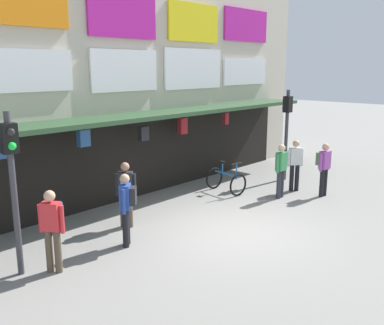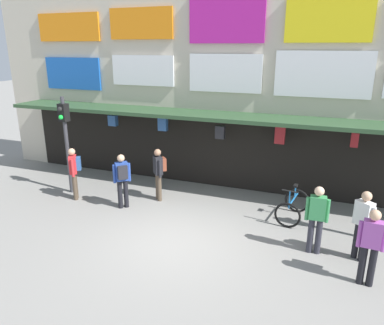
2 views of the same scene
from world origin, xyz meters
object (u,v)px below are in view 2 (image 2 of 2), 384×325
Objects in this scene: traffic_light_near at (65,130)px; pedestrian_in_red at (159,170)px; pedestrian_in_yellow at (122,177)px; bicycle_parked at (292,207)px; pedestrian_in_blue at (74,170)px; pedestrian_in_purple at (363,222)px; pedestrian_in_white at (317,216)px; pedestrian_in_black at (371,241)px.

traffic_light_near reaches higher than pedestrian_in_red.
pedestrian_in_yellow is (2.30, -0.46, -1.16)m from traffic_light_near.
pedestrian_in_blue is (-6.65, -0.93, 0.59)m from bicycle_parked.
bicycle_parked is 2.32m from pedestrian_in_purple.
traffic_light_near reaches higher than pedestrian_in_yellow.
traffic_light_near is 1.32m from pedestrian_in_blue.
pedestrian_in_yellow is 1.78m from pedestrian_in_blue.
pedestrian_in_white is at bearing -67.24° from bicycle_parked.
traffic_light_near reaches higher than pedestrian_in_white.
pedestrian_in_white is at bearing -7.69° from traffic_light_near.
pedestrian_in_purple is at bearing -6.39° from traffic_light_near.
pedestrian_in_white and pedestrian_in_red have the same top height.
pedestrian_in_yellow is 1.21m from pedestrian_in_red.
traffic_light_near is at bearing 173.61° from pedestrian_in_purple.
pedestrian_in_purple is (6.52, -0.53, -0.04)m from pedestrian_in_yellow.
pedestrian_in_white is 1.00× the size of pedestrian_in_black.
pedestrian_in_blue is 2.68m from pedestrian_in_red.
pedestrian_in_black is at bearing -10.44° from pedestrian_in_blue.
pedestrian_in_yellow and pedestrian_in_red have the same top height.
bicycle_parked is 1.82m from pedestrian_in_white.
pedestrian_in_yellow is at bearing -2.32° from pedestrian_in_blue.
pedestrian_in_purple is (8.81, -0.99, -1.19)m from traffic_light_near.
pedestrian_in_white and pedestrian_in_black have the same top height.
pedestrian_in_black is at bearing -84.50° from pedestrian_in_purple.
pedestrian_in_red is (-5.86, 2.43, 0.00)m from pedestrian_in_black.
pedestrian_in_blue is 7.35m from pedestrian_in_white.
pedestrian_in_blue is at bearing 175.86° from pedestrian_in_purple.
pedestrian_in_red is at bearing 19.19° from pedestrian_in_blue.
pedestrian_in_purple is 5.96m from pedestrian_in_red.
pedestrian_in_blue is at bearing 177.68° from pedestrian_in_yellow.
pedestrian_in_yellow is 1.00× the size of pedestrian_in_blue.
pedestrian_in_purple is 1.00× the size of pedestrian_in_white.
bicycle_parked is (7.16, 0.54, -1.75)m from traffic_light_near.
traffic_light_near is 3.29m from pedestrian_in_red.
pedestrian_in_white is 5.03m from pedestrian_in_red.
traffic_light_near is 9.18m from pedestrian_in_black.
pedestrian_in_red is at bearing 9.20° from traffic_light_near.
pedestrian_in_purple is (8.30, -0.60, -0.04)m from pedestrian_in_blue.
pedestrian_in_white reaches higher than bicycle_parked.
pedestrian_in_yellow is at bearing 175.37° from pedestrian_in_purple.
pedestrian_in_blue is 1.00× the size of pedestrian_in_white.
pedestrian_in_blue is at bearing 174.77° from pedestrian_in_white.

